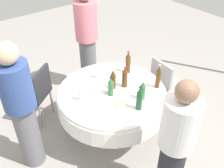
{
  "coord_description": "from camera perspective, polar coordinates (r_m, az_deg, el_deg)",
  "views": [
    {
      "loc": [
        -1.53,
        -1.98,
        2.68
      ],
      "look_at": [
        0.0,
        0.0,
        0.85
      ],
      "focal_mm": 41.03,
      "sensor_mm": 36.0,
      "label": 1
    }
  ],
  "objects": [
    {
      "name": "plate_inner",
      "position": [
        2.95,
        1.25,
        -4.77
      ],
      "size": [
        0.21,
        0.21,
        0.04
      ],
      "color": "white",
      "rests_on": "dining_table"
    },
    {
      "name": "bottle_green_right",
      "position": [
        3.04,
        -0.27,
        -0.59
      ],
      "size": [
        0.07,
        0.07,
        0.27
      ],
      "color": "#2D6B38",
      "rests_on": "dining_table"
    },
    {
      "name": "folded_napkin",
      "position": [
        3.17,
        -2.75,
        -1.38
      ],
      "size": [
        0.19,
        0.19,
        0.02
      ],
      "primitive_type": "cube",
      "rotation": [
        0.0,
        0.0,
        -0.14
      ],
      "color": "white",
      "rests_on": "dining_table"
    },
    {
      "name": "chair_far",
      "position": [
        3.68,
        -16.35,
        -1.47
      ],
      "size": [
        0.56,
        0.56,
        0.87
      ],
      "rotation": [
        0.0,
        0.0,
        0.64
      ],
      "color": "#2D2D33",
      "rests_on": "ground_plane"
    },
    {
      "name": "bottle_dark_green_far",
      "position": [
        2.84,
        6.12,
        -3.31
      ],
      "size": [
        0.07,
        0.07,
        0.31
      ],
      "color": "#194728",
      "rests_on": "dining_table"
    },
    {
      "name": "bottle_brown_east",
      "position": [
        3.45,
        3.59,
        4.73
      ],
      "size": [
        0.07,
        0.07,
        0.32
      ],
      "color": "#593314",
      "rests_on": "dining_table"
    },
    {
      "name": "bottle_brown_mid",
      "position": [
        3.14,
        0.25,
        0.98
      ],
      "size": [
        0.07,
        0.07,
        0.28
      ],
      "color": "#593314",
      "rests_on": "dining_table"
    },
    {
      "name": "person_mid",
      "position": [
        4.02,
        -5.59,
        9.65
      ],
      "size": [
        0.34,
        0.34,
        1.7
      ],
      "rotation": [
        0.0,
        0.0,
        -0.31
      ],
      "color": "slate",
      "rests_on": "ground_plane"
    },
    {
      "name": "bottle_brown_west",
      "position": [
        3.18,
        2.86,
        1.45
      ],
      "size": [
        0.07,
        0.07,
        0.28
      ],
      "color": "#593314",
      "rests_on": "dining_table"
    },
    {
      "name": "person_right",
      "position": [
        2.55,
        13.92,
        -12.95
      ],
      "size": [
        0.34,
        0.34,
        1.53
      ],
      "rotation": [
        0.0,
        0.0,
        3.07
      ],
      "color": "#26262B",
      "rests_on": "ground_plane"
    },
    {
      "name": "spoon_mid",
      "position": [
        3.46,
        6.66,
        1.87
      ],
      "size": [
        0.1,
        0.17,
        0.0
      ],
      "primitive_type": "cube",
      "rotation": [
        0.0,
        0.0,
        2.08
      ],
      "color": "silver",
      "rests_on": "dining_table"
    },
    {
      "name": "chair_east",
      "position": [
        3.79,
        11.78,
        0.53
      ],
      "size": [
        0.43,
        0.43,
        0.87
      ],
      "rotation": [
        0.0,
        0.0,
        4.64
      ],
      "color": "#99999E",
      "rests_on": "ground_plane"
    },
    {
      "name": "wine_glass_west",
      "position": [
        2.99,
        -6.95,
        -1.9
      ],
      "size": [
        0.07,
        0.07,
        0.15
      ],
      "color": "white",
      "rests_on": "dining_table"
    },
    {
      "name": "wine_glass_outer",
      "position": [
        3.34,
        -3.12,
        2.88
      ],
      "size": [
        0.07,
        0.07,
        0.15
      ],
      "color": "white",
      "rests_on": "dining_table"
    },
    {
      "name": "person_left",
      "position": [
        2.91,
        -19.54,
        -5.01
      ],
      "size": [
        0.34,
        0.34,
        1.64
      ],
      "rotation": [
        0.0,
        0.0,
        1.35
      ],
      "color": "slate",
      "rests_on": "ground_plane"
    },
    {
      "name": "dining_table",
      "position": [
        3.27,
        0.0,
        -3.62
      ],
      "size": [
        1.38,
        1.38,
        0.74
      ],
      "color": "white",
      "rests_on": "ground_plane"
    },
    {
      "name": "bottle_green_left",
      "position": [
        3.0,
        6.8,
        -1.51
      ],
      "size": [
        0.07,
        0.07,
        0.26
      ],
      "color": "#2D6B38",
      "rests_on": "dining_table"
    },
    {
      "name": "bottle_brown_outer",
      "position": [
        3.2,
        10.26,
        1.55
      ],
      "size": [
        0.06,
        0.06,
        0.33
      ],
      "color": "#593314",
      "rests_on": "dining_table"
    },
    {
      "name": "ground_plane",
      "position": [
        3.67,
        0.0,
        -10.73
      ],
      "size": [
        10.0,
        10.0,
        0.0
      ],
      "primitive_type": "plane",
      "color": "gray"
    },
    {
      "name": "plate_near",
      "position": [
        2.84,
        -3.64,
        -6.84
      ],
      "size": [
        0.21,
        0.21,
        0.02
      ],
      "color": "white",
      "rests_on": "dining_table"
    }
  ]
}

